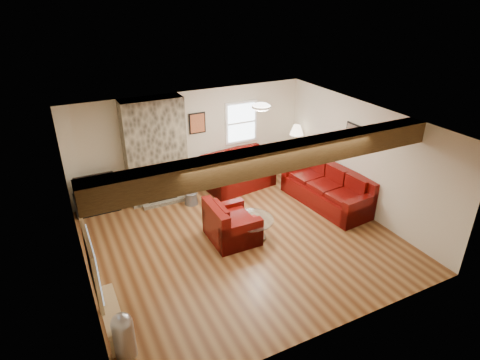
% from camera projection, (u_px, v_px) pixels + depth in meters
% --- Properties ---
extents(room, '(8.00, 8.00, 8.00)m').
position_uv_depth(room, '(242.00, 186.00, 7.71)').
color(room, '#5D3218').
rests_on(room, ground).
extents(floor, '(6.00, 6.00, 0.00)m').
position_uv_depth(floor, '(242.00, 240.00, 8.26)').
color(floor, '#5D3218').
rests_on(floor, ground).
extents(oak_beam, '(6.00, 0.36, 0.38)m').
position_uv_depth(oak_beam, '(279.00, 157.00, 6.24)').
color(oak_beam, '#33210F').
rests_on(oak_beam, room).
extents(chimney_breast, '(1.40, 0.67, 2.50)m').
position_uv_depth(chimney_breast, '(156.00, 153.00, 9.32)').
color(chimney_breast, '#332F28').
rests_on(chimney_breast, floor).
extents(back_window, '(0.90, 0.08, 1.10)m').
position_uv_depth(back_window, '(241.00, 122.00, 10.30)').
color(back_window, white).
rests_on(back_window, room).
extents(hatch_window, '(0.08, 1.00, 0.90)m').
position_uv_depth(hatch_window, '(92.00, 264.00, 5.23)').
color(hatch_window, tan).
rests_on(hatch_window, room).
extents(ceiling_dome, '(0.40, 0.40, 0.18)m').
position_uv_depth(ceiling_dome, '(261.00, 108.00, 8.28)').
color(ceiling_dome, white).
rests_on(ceiling_dome, room).
extents(artwork_back, '(0.42, 0.06, 0.52)m').
position_uv_depth(artwork_back, '(197.00, 123.00, 9.75)').
color(artwork_back, black).
rests_on(artwork_back, room).
extents(artwork_right, '(0.06, 0.55, 0.42)m').
position_uv_depth(artwork_right, '(354.00, 134.00, 8.93)').
color(artwork_right, black).
rests_on(artwork_right, room).
extents(sofa_three, '(1.16, 2.36, 0.88)m').
position_uv_depth(sofa_three, '(327.00, 187.00, 9.44)').
color(sofa_three, '#430904').
rests_on(sofa_three, floor).
extents(loveseat, '(1.81, 1.19, 0.90)m').
position_uv_depth(loveseat, '(239.00, 170.00, 10.27)').
color(loveseat, '#430904').
rests_on(loveseat, floor).
extents(armchair_red, '(0.91, 1.04, 0.83)m').
position_uv_depth(armchair_red, '(232.00, 221.00, 8.14)').
color(armchair_red, '#430904').
rests_on(armchair_red, floor).
extents(coffee_table, '(0.91, 0.91, 0.47)m').
position_uv_depth(coffee_table, '(251.00, 228.00, 8.24)').
color(coffee_table, '#402814').
rests_on(coffee_table, floor).
extents(tv_cabinet, '(0.96, 0.38, 0.48)m').
position_uv_depth(tv_cabinet, '(97.00, 202.00, 9.20)').
color(tv_cabinet, black).
rests_on(tv_cabinet, floor).
extents(television, '(0.86, 0.11, 0.49)m').
position_uv_depth(television, '(94.00, 183.00, 8.99)').
color(television, black).
rests_on(television, tv_cabinet).
extents(floor_lamp, '(0.37, 0.37, 1.43)m').
position_uv_depth(floor_lamp, '(297.00, 133.00, 10.57)').
color(floor_lamp, '#A88346').
rests_on(floor_lamp, floor).
extents(pine_bench, '(0.26, 1.12, 0.42)m').
position_uv_depth(pine_bench, '(112.00, 319.00, 6.02)').
color(pine_bench, tan).
rests_on(pine_bench, floor).
extents(pedal_bin, '(0.30, 0.30, 0.75)m').
position_uv_depth(pedal_bin, '(124.00, 335.00, 5.53)').
color(pedal_bin, '#9F9FA4').
rests_on(pedal_bin, floor).
extents(coal_bucket, '(0.32, 0.32, 0.30)m').
position_uv_depth(coal_bucket, '(191.00, 198.00, 9.56)').
color(coal_bucket, slate).
rests_on(coal_bucket, floor).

